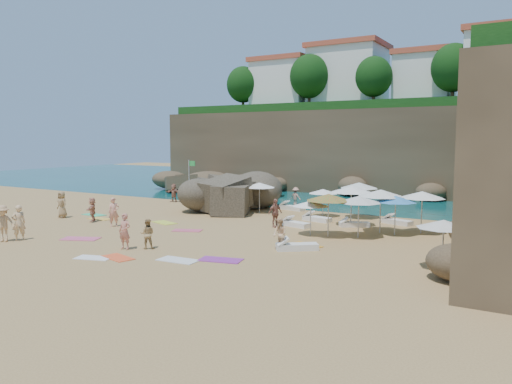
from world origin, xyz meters
The scene contains 49 objects.
ground centered at (0.00, 0.00, 0.00)m, with size 120.00×120.00×0.00m, color tan.
seawater centered at (0.00, 30.00, 0.00)m, with size 120.00×120.00×0.00m, color #0C4751.
cliff_back centered at (2.00, 25.00, 4.00)m, with size 44.00×8.00×8.00m, color brown.
rock_promontory centered at (-11.00, 16.00, 0.00)m, with size 12.00×7.00×2.00m, color brown, non-canonical shape.
clifftop_buildings centered at (2.96, 25.79, 11.24)m, with size 28.48×9.48×7.00m.
clifftop_trees centered at (4.78, 19.52, 11.26)m, with size 35.60×23.82×4.40m.
marina_masts centered at (-16.50, 30.00, 3.00)m, with size 3.10×0.10×6.00m.
rock_outcrop centered at (-3.04, 7.60, 0.00)m, with size 7.40×5.55×2.96m, color brown, non-canonical shape.
flag_pole centered at (-7.65, 8.82, 2.28)m, with size 0.69×0.13×3.57m.
parasol_0 centered at (6.76, 8.41, 2.19)m, with size 2.53×2.53×2.39m.
parasol_1 centered at (4.44, 7.81, 1.73)m, with size 1.99×1.99×1.88m.
parasol_2 centered at (11.55, 4.99, 2.18)m, with size 2.51×2.51×2.37m.
parasol_3 centered at (14.78, 9.90, 1.79)m, with size 2.06×2.06×1.95m.
parasol_4 centered at (8.90, 2.08, 2.06)m, with size 2.38×2.38×2.25m.
parasol_5 centered at (-0.21, 7.25, 1.98)m, with size 2.28×2.28×2.15m.
parasol_6 centered at (7.40, 1.51, 2.14)m, with size 2.47×2.47×2.34m.
parasol_7 centered at (7.32, 5.34, 2.24)m, with size 2.58×2.58×2.44m.
parasol_8 centered at (9.49, 4.07, 2.25)m, with size 2.59×2.59×2.45m.
parasol_9 centered at (6.42, 1.39, 1.75)m, with size 2.02×2.02×1.91m.
parasol_10 centered at (10.39, 3.80, 2.00)m, with size 2.31×2.31×2.18m.
parasol_11 centered at (14.01, -2.57, 1.88)m, with size 2.17×2.17×2.05m.
lounger_0 centered at (4.87, 5.85, 0.15)m, with size 1.92×0.64×0.30m, color white.
lounger_1 centered at (1.22, 9.59, 0.16)m, with size 2.04×0.68×0.32m, color white.
lounger_2 centered at (7.61, 5.17, 0.14)m, with size 1.79×0.60×0.28m, color silver.
lounger_3 centered at (4.56, 3.39, 0.15)m, with size 1.90×0.63×0.30m, color white.
lounger_4 centered at (9.60, 7.32, 0.15)m, with size 1.92×0.64×0.30m, color white.
lounger_5 centered at (7.39, -2.30, 0.15)m, with size 1.98×0.66×0.31m, color white.
towel_1 centered at (-3.63, -5.74, 0.02)m, with size 1.93×0.97×0.03m, color #D7537A.
towel_2 centered at (1.19, -7.76, 0.01)m, with size 1.65×0.83×0.03m, color #FF5728.
towel_4 centered at (-7.84, -0.57, 0.01)m, with size 1.65×0.83×0.03m, color gold.
towel_5 centered at (3.81, -6.78, 0.02)m, with size 1.82×0.91×0.03m, color silver.
towel_6 centered at (5.38, -5.80, 0.02)m, with size 1.87×0.93×0.03m, color purple.
towel_9 centered at (-0.27, -0.98, 0.01)m, with size 1.66×0.83×0.03m, color #D1516C.
towel_10 centered at (7.31, -1.18, 0.01)m, with size 1.70×0.85×0.03m, color orange.
towel_11 centered at (-9.57, 0.44, 0.02)m, with size 1.74×0.87×0.03m, color #38C57F.
towel_12 centered at (-3.18, 0.41, 0.02)m, with size 1.74×0.87×0.03m, color #D1DF3A.
towel_13 centered at (0.29, -8.34, 0.01)m, with size 1.62×0.81×0.03m, color white.
person_stand_0 centered at (-4.95, -2.11, 0.88)m, with size 0.64×0.42×1.76m, color #E19176.
person_stand_1 centered at (1.03, -5.68, 0.73)m, with size 0.71×0.55×1.45m, color tan.
person_stand_2 centered at (0.49, 11.74, 0.74)m, with size 0.95×0.39×1.47m, color tan.
person_stand_3 centered at (3.57, 2.60, 0.86)m, with size 1.01×0.42×1.72m, color #A06450.
person_stand_4 centered at (13.95, 3.69, 0.85)m, with size 0.83×0.45×1.70m, color #E2B176.
person_stand_5 centered at (-9.46, 8.88, 0.77)m, with size 1.42×0.41×1.54m, color #A36851.
person_stand_6 centered at (-6.12, -7.57, 0.93)m, with size 0.68×0.44×1.85m, color #EABC84.
person_lie_0 centered at (-6.48, -8.21, 0.25)m, with size 1.20×1.86×0.50m, color tan.
person_lie_2 centered at (-10.43, -1.48, 0.23)m, with size 0.85×1.74×0.46m, color #96744B.
person_lie_3 centered at (-7.43, -1.57, 0.20)m, with size 1.41×1.52×0.40m, color tan.
person_lie_4 centered at (0.24, -6.37, 0.20)m, with size 0.62×1.71×0.41m, color tan.
person_lie_5 centered at (6.74, -2.87, 0.29)m, with size 0.74×1.51×0.57m, color #E5B482.
Camera 1 is at (17.51, -23.39, 5.29)m, focal length 35.00 mm.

